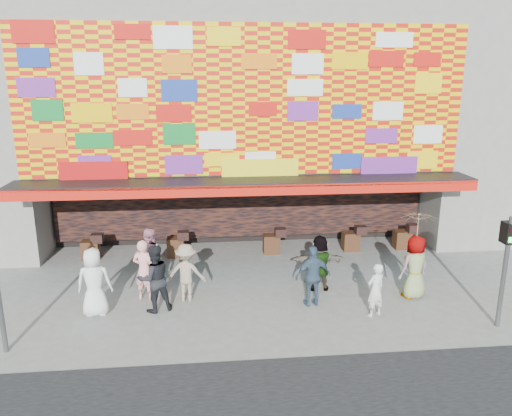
# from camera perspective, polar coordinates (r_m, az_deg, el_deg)

# --- Properties ---
(ground) EXTENTS (90.00, 90.00, 0.00)m
(ground) POSITION_cam_1_polar(r_m,az_deg,el_deg) (14.27, 0.15, -11.65)
(ground) COLOR slate
(ground) RESTS_ON ground
(shop_building) EXTENTS (15.20, 9.40, 10.00)m
(shop_building) POSITION_cam_1_polar(r_m,az_deg,el_deg) (20.93, -2.20, 11.83)
(shop_building) COLOR gray
(shop_building) RESTS_ON ground
(signal_right) EXTENTS (0.22, 0.20, 3.00)m
(signal_right) POSITION_cam_1_polar(r_m,az_deg,el_deg) (14.22, 26.67, -5.29)
(signal_right) COLOR #59595B
(signal_right) RESTS_ON ground
(ped_a) EXTENTS (0.95, 0.63, 1.92)m
(ped_a) POSITION_cam_1_polar(r_m,az_deg,el_deg) (14.37, -18.01, -8.05)
(ped_a) COLOR white
(ped_a) RESTS_ON ground
(ped_b) EXTENTS (0.77, 0.63, 1.83)m
(ped_b) POSITION_cam_1_polar(r_m,az_deg,el_deg) (14.93, -12.69, -6.94)
(ped_b) COLOR #F6A39F
(ped_b) RESTS_ON ground
(ped_c) EXTENTS (1.14, 1.02, 1.93)m
(ped_c) POSITION_cam_1_polar(r_m,az_deg,el_deg) (14.16, -11.54, -7.89)
(ped_c) COLOR black
(ped_c) RESTS_ON ground
(ped_d) EXTENTS (1.20, 0.81, 1.72)m
(ped_d) POSITION_cam_1_polar(r_m,az_deg,el_deg) (14.68, -7.96, -7.32)
(ped_d) COLOR gray
(ped_d) RESTS_ON ground
(ped_e) EXTENTS (1.10, 0.61, 1.78)m
(ped_e) POSITION_cam_1_polar(r_m,az_deg,el_deg) (14.32, 6.54, -7.73)
(ped_e) COLOR #394E63
(ped_e) RESTS_ON ground
(ped_f) EXTENTS (1.64, 0.62, 1.74)m
(ped_f) POSITION_cam_1_polar(r_m,az_deg,el_deg) (15.36, 7.27, -6.24)
(ped_f) COLOR gray
(ped_f) RESTS_ON ground
(ped_g) EXTENTS (1.07, 0.86, 1.91)m
(ped_g) POSITION_cam_1_polar(r_m,az_deg,el_deg) (15.40, 17.69, -6.45)
(ped_g) COLOR gray
(ped_g) RESTS_ON ground
(ped_h) EXTENTS (0.65, 0.55, 1.51)m
(ped_h) POSITION_cam_1_polar(r_m,az_deg,el_deg) (14.08, 13.51, -9.09)
(ped_h) COLOR silver
(ped_h) RESTS_ON ground
(ped_i) EXTENTS (1.07, 0.94, 1.84)m
(ped_i) POSITION_cam_1_polar(r_m,az_deg,el_deg) (15.96, -12.08, -5.43)
(ped_i) COLOR #C78196
(ped_i) RESTS_ON ground
(parasol) EXTENTS (1.14, 1.15, 1.86)m
(parasol) POSITION_cam_1_polar(r_m,az_deg,el_deg) (15.02, 18.05, -2.18)
(parasol) COLOR #D0BD83
(parasol) RESTS_ON ground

